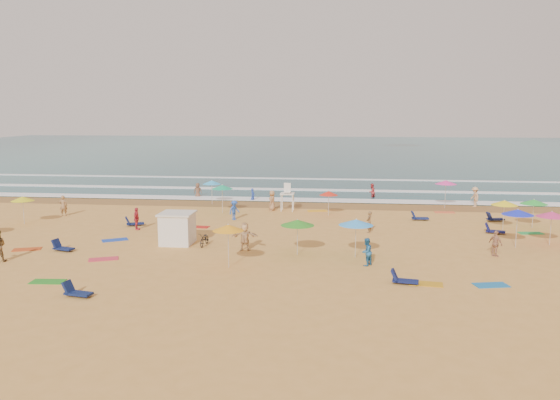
# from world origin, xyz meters

# --- Properties ---
(ground) EXTENTS (220.00, 220.00, 0.00)m
(ground) POSITION_xyz_m (0.00, 0.00, 0.00)
(ground) COLOR gold
(ground) RESTS_ON ground
(ocean) EXTENTS (220.00, 140.00, 0.18)m
(ocean) POSITION_xyz_m (0.00, 84.00, 0.00)
(ocean) COLOR #0C4756
(ocean) RESTS_ON ground
(wet_sand) EXTENTS (220.00, 220.00, 0.00)m
(wet_sand) POSITION_xyz_m (0.00, 12.50, 0.01)
(wet_sand) COLOR olive
(wet_sand) RESTS_ON ground
(surf_foam) EXTENTS (200.00, 18.70, 0.05)m
(surf_foam) POSITION_xyz_m (0.00, 21.32, 0.10)
(surf_foam) COLOR white
(surf_foam) RESTS_ON ground
(cabana) EXTENTS (2.00, 2.00, 2.00)m
(cabana) POSITION_xyz_m (-5.25, -3.69, 1.00)
(cabana) COLOR silver
(cabana) RESTS_ON ground
(cabana_roof) EXTENTS (2.20, 2.20, 0.12)m
(cabana_roof) POSITION_xyz_m (-5.25, -3.69, 2.06)
(cabana_roof) COLOR silver
(cabana_roof) RESTS_ON cabana
(bicycle) EXTENTS (0.66, 1.69, 0.88)m
(bicycle) POSITION_xyz_m (-3.35, -3.99, 0.44)
(bicycle) COLOR black
(bicycle) RESTS_ON ground
(lifeguard_stand) EXTENTS (1.20, 1.20, 2.10)m
(lifeguard_stand) POSITION_xyz_m (0.77, 9.29, 1.05)
(lifeguard_stand) COLOR white
(lifeguard_stand) RESTS_ON ground
(beach_umbrellas) EXTENTS (56.12, 23.22, 0.80)m
(beach_umbrellas) POSITION_xyz_m (3.80, 1.44, 2.11)
(beach_umbrellas) COLOR #FF38A4
(beach_umbrellas) RESTS_ON ground
(loungers) EXTENTS (35.28, 21.86, 0.34)m
(loungers) POSITION_xyz_m (6.05, -2.80, 0.17)
(loungers) COLOR #0E1949
(loungers) RESTS_ON ground
(towels) EXTENTS (35.40, 23.51, 0.03)m
(towels) POSITION_xyz_m (1.26, -2.74, 0.01)
(towels) COLOR #BA4217
(towels) RESTS_ON ground
(beachgoers) EXTENTS (44.21, 27.76, 2.14)m
(beachgoers) POSITION_xyz_m (-1.07, 3.29, 0.82)
(beachgoers) COLOR brown
(beachgoers) RESTS_ON ground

